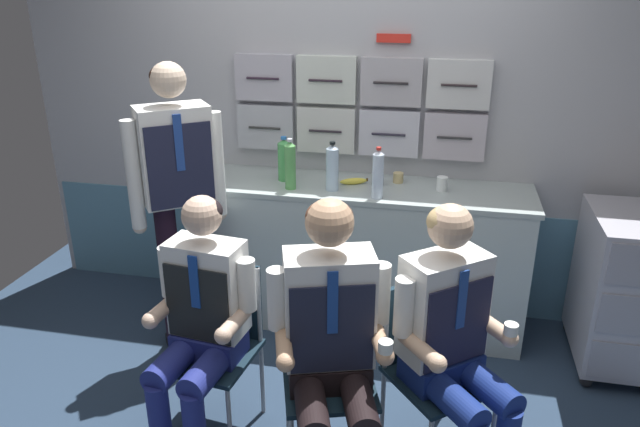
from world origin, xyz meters
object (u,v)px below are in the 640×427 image
folding_chair_left (219,329)px  snack_banana (354,181)px  crew_member_left (200,318)px  crew_member_center (331,336)px  folding_chair_right (428,352)px  water_bottle_clear (284,160)px  crew_member_standing (178,187)px  crew_member_right (454,335)px  service_trolley (619,287)px  folding_chair_center (327,355)px  paper_cup_tan (398,177)px

folding_chair_left → snack_banana: bearing=66.0°
crew_member_left → crew_member_center: 0.63m
folding_chair_right → snack_banana: (-0.52, 1.06, 0.43)m
crew_member_left → folding_chair_right: crew_member_left is taller
crew_member_left → water_bottle_clear: bearing=86.8°
folding_chair_left → crew_member_standing: crew_member_standing is taller
crew_member_right → snack_banana: 1.36m
service_trolley → folding_chair_left: (-2.03, -0.91, 0.02)m
crew_member_right → snack_banana: crew_member_right is taller
service_trolley → folding_chair_left: service_trolley is taller
folding_chair_right → water_bottle_clear: water_bottle_clear is taller
crew_member_left → water_bottle_clear: (0.07, 1.24, 0.39)m
folding_chair_center → snack_banana: snack_banana is taller
crew_member_right → paper_cup_tan: 1.35m
folding_chair_right → snack_banana: snack_banana is taller
crew_member_right → water_bottle_clear: crew_member_right is taller
folding_chair_left → crew_member_left: 0.23m
folding_chair_left → crew_member_standing: size_ratio=0.49×
crew_member_standing → water_bottle_clear: 0.70m
water_bottle_clear → snack_banana: water_bottle_clear is taller
service_trolley → folding_chair_right: service_trolley is taller
crew_member_left → crew_member_standing: bearing=119.0°
service_trolley → water_bottle_clear: (-1.98, 0.17, 0.57)m
folding_chair_left → folding_chair_center: bearing=-10.4°
service_trolley → paper_cup_tan: paper_cup_tan is taller
folding_chair_right → water_bottle_clear: bearing=132.3°
crew_member_right → water_bottle_clear: bearing=132.0°
folding_chair_right → water_bottle_clear: size_ratio=3.02×
water_bottle_clear → snack_banana: (0.43, 0.01, -0.11)m
service_trolley → folding_chair_left: 2.22m
folding_chair_left → paper_cup_tan: (0.74, 1.18, 0.45)m
snack_banana → crew_member_center: bearing=-84.8°
crew_member_center → snack_banana: 1.36m
folding_chair_left → snack_banana: snack_banana is taller
water_bottle_clear → service_trolley: bearing=-4.9°
service_trolley → crew_member_center: (-1.42, -1.16, 0.23)m
folding_chair_center → crew_member_standing: bearing=145.7°
folding_chair_left → water_bottle_clear: water_bottle_clear is taller
crew_member_center → paper_cup_tan: (0.14, 1.43, 0.24)m
folding_chair_center → paper_cup_tan: 1.37m
crew_member_standing → crew_member_right: bearing=-23.4°
crew_member_standing → snack_banana: 1.05m
folding_chair_right → crew_member_right: bearing=-50.3°
crew_member_standing → water_bottle_clear: bearing=47.4°
paper_cup_tan → crew_member_standing: bearing=-152.3°
crew_member_left → water_bottle_clear: size_ratio=4.45×
service_trolley → crew_member_left: bearing=-152.5°
crew_member_left → crew_member_center: size_ratio=0.95×
snack_banana → crew_member_standing: bearing=-150.0°
folding_chair_center → folding_chair_right: 0.47m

